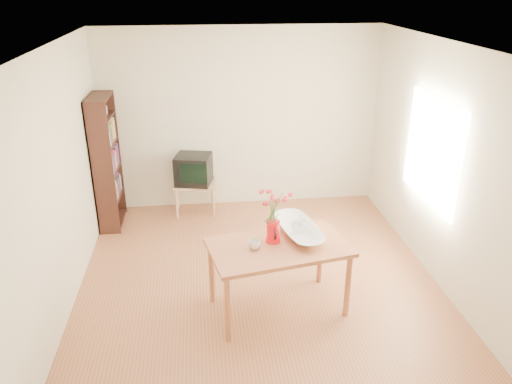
{
  "coord_description": "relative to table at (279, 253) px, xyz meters",
  "views": [
    {
      "loc": [
        -0.59,
        -4.72,
        3.19
      ],
      "look_at": [
        0.0,
        0.3,
        1.0
      ],
      "focal_mm": 35.0,
      "sensor_mm": 36.0,
      "label": 1
    }
  ],
  "objects": [
    {
      "name": "tv_stand",
      "position": [
        -0.84,
        2.44,
        -0.28
      ],
      "size": [
        0.6,
        0.45,
        0.46
      ],
      "color": "tan",
      "rests_on": "ground"
    },
    {
      "name": "pitcher",
      "position": [
        -0.04,
        0.09,
        0.19
      ],
      "size": [
        0.15,
        0.22,
        0.23
      ],
      "rotation": [
        0.0,
        0.0,
        0.05
      ],
      "color": "red",
      "rests_on": "table"
    },
    {
      "name": "room",
      "position": [
        -0.11,
        0.48,
        0.64
      ],
      "size": [
        4.5,
        4.5,
        4.5
      ],
      "color": "brown",
      "rests_on": "ground"
    },
    {
      "name": "flowers",
      "position": [
        -0.04,
        0.09,
        0.48
      ],
      "size": [
        0.26,
        0.26,
        0.36
      ],
      "primitive_type": null,
      "color": "#F13845",
      "rests_on": "pitcher"
    },
    {
      "name": "table",
      "position": [
        0.0,
        0.0,
        0.0
      ],
      "size": [
        1.48,
        1.02,
        0.75
      ],
      "rotation": [
        0.0,
        0.0,
        0.19
      ],
      "color": "#9A5435",
      "rests_on": "ground"
    },
    {
      "name": "mug",
      "position": [
        -0.24,
        -0.03,
        0.13
      ],
      "size": [
        0.15,
        0.15,
        0.09
      ],
      "primitive_type": "imported",
      "rotation": [
        0.0,
        0.0,
        3.77
      ],
      "color": "white",
      "rests_on": "table"
    },
    {
      "name": "teacup_b",
      "position": [
        0.29,
        0.25,
        0.29
      ],
      "size": [
        0.09,
        0.09,
        0.07
      ],
      "primitive_type": "imported",
      "rotation": [
        0.0,
        0.0,
        1.8
      ],
      "color": "white",
      "rests_on": "bowl"
    },
    {
      "name": "bowl",
      "position": [
        0.24,
        0.23,
        0.34
      ],
      "size": [
        0.63,
        0.63,
        0.51
      ],
      "primitive_type": "imported",
      "rotation": [
        0.0,
        0.0,
        0.18
      ],
      "color": "white",
      "rests_on": "table"
    },
    {
      "name": "television",
      "position": [
        -0.84,
        2.46,
        0.01
      ],
      "size": [
        0.57,
        0.54,
        0.42
      ],
      "rotation": [
        0.0,
        0.0,
        -0.23
      ],
      "color": "black",
      "rests_on": "tv_stand"
    },
    {
      "name": "teacup_a",
      "position": [
        0.2,
        0.23,
        0.29
      ],
      "size": [
        0.11,
        0.11,
        0.07
      ],
      "primitive_type": "imported",
      "rotation": [
        0.0,
        0.0,
        0.66
      ],
      "color": "white",
      "rests_on": "bowl"
    },
    {
      "name": "bookshelf",
      "position": [
        -1.98,
        2.22,
        0.18
      ],
      "size": [
        0.28,
        0.7,
        1.8
      ],
      "color": "black",
      "rests_on": "ground"
    }
  ]
}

